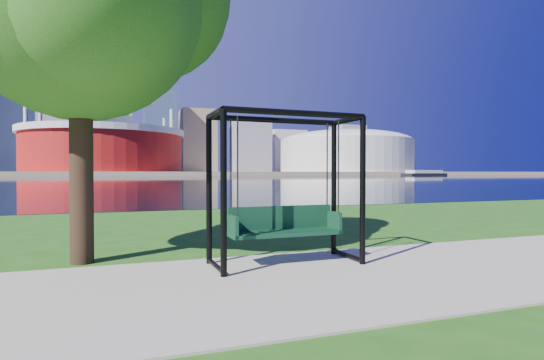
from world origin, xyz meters
name	(u,v)px	position (x,y,z in m)	size (l,w,h in m)	color
ground	(264,276)	(0.00, 0.00, 0.00)	(900.00, 900.00, 0.00)	#1E5114
path	(275,283)	(0.00, -0.50, 0.01)	(120.00, 4.00, 0.03)	#9E937F
river	(129,179)	(0.00, 102.00, 0.01)	(900.00, 180.00, 0.02)	black
far_bank	(123,173)	(0.00, 306.00, 1.00)	(900.00, 228.00, 2.00)	#937F60
stadium	(104,149)	(-10.00, 235.00, 14.23)	(83.00, 83.00, 32.00)	maroon
arena	(346,150)	(135.00, 235.00, 15.87)	(84.00, 84.00, 26.56)	beige
skyline	(117,125)	(-4.27, 319.39, 35.89)	(392.00, 66.00, 96.50)	gray
swing	(285,192)	(0.60, 0.63, 1.27)	(2.59, 1.16, 2.63)	black
barge	(424,173)	(151.42, 179.81, 1.29)	(29.36, 13.26, 2.84)	black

